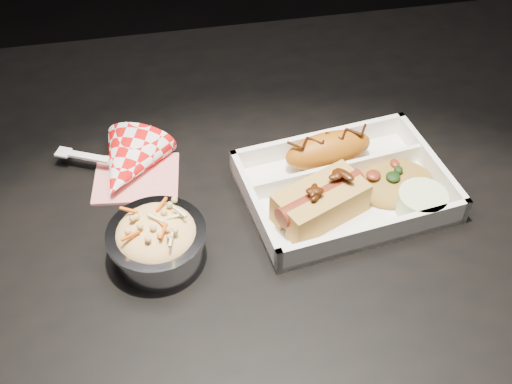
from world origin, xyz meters
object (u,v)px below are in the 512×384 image
(foil_coleslaw_cup, at_px, (157,239))
(food_tray, at_px, (344,190))
(fried_pastry, at_px, (328,150))
(dining_table, at_px, (238,237))
(napkin_fork, at_px, (127,166))
(hotdog, at_px, (321,200))

(foil_coleslaw_cup, bearing_deg, food_tray, 13.62)
(food_tray, bearing_deg, foil_coleslaw_cup, -174.31)
(food_tray, height_order, foil_coleslaw_cup, foil_coleslaw_cup)
(food_tray, relative_size, foil_coleslaw_cup, 2.38)
(food_tray, xyz_separation_m, fried_pastry, (-0.01, 0.05, 0.02))
(dining_table, height_order, napkin_fork, napkin_fork)
(dining_table, relative_size, hotdog, 9.54)
(food_tray, distance_m, foil_coleslaw_cup, 0.25)
(fried_pastry, bearing_deg, dining_table, -169.75)
(fried_pastry, bearing_deg, foil_coleslaw_cup, -154.12)
(hotdog, bearing_deg, fried_pastry, 45.52)
(napkin_fork, bearing_deg, foil_coleslaw_cup, -53.95)
(dining_table, bearing_deg, fried_pastry, 10.25)
(food_tray, relative_size, hotdog, 2.16)
(hotdog, relative_size, foil_coleslaw_cup, 1.10)
(fried_pastry, relative_size, foil_coleslaw_cup, 1.04)
(dining_table, distance_m, napkin_fork, 0.18)
(food_tray, bearing_deg, napkin_fork, 153.80)
(fried_pastry, distance_m, napkin_fork, 0.26)
(dining_table, relative_size, food_tray, 4.40)
(dining_table, relative_size, fried_pastry, 10.08)
(hotdog, distance_m, foil_coleslaw_cup, 0.20)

